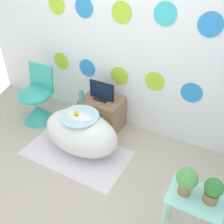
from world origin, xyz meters
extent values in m
plane|color=#BCB29E|center=(0.00, 0.00, 0.00)|extent=(12.00, 12.00, 0.00)
cube|color=white|center=(0.00, 1.65, 1.30)|extent=(4.37, 0.04, 2.60)
cylinder|color=#B2D633|center=(-0.95, 1.62, 0.72)|extent=(0.25, 0.01, 0.25)
cylinder|color=#2D8CE0|center=(-0.51, 1.62, 0.71)|extent=(0.25, 0.01, 0.25)
cylinder|color=#B2D633|center=(-0.02, 1.62, 0.72)|extent=(0.25, 0.01, 0.25)
cylinder|color=#B2D633|center=(0.46, 1.62, 0.76)|extent=(0.25, 0.01, 0.25)
cylinder|color=#2D8CE0|center=(0.91, 1.62, 0.73)|extent=(0.25, 0.01, 0.25)
cylinder|color=#B2D633|center=(-0.92, 1.62, 1.49)|extent=(0.25, 0.01, 0.25)
cylinder|color=#2D8CE0|center=(-0.50, 1.62, 1.50)|extent=(0.25, 0.01, 0.25)
cylinder|color=#B2D633|center=(-0.01, 1.62, 1.50)|extent=(0.25, 0.01, 0.25)
cylinder|color=#3DC6D6|center=(0.49, 1.62, 1.55)|extent=(0.25, 0.01, 0.25)
cylinder|color=#2D8CE0|center=(0.95, 1.62, 1.51)|extent=(0.25, 0.01, 0.25)
cube|color=silver|center=(-0.16, 0.79, 0.00)|extent=(1.27, 0.73, 0.01)
ellipsoid|color=white|center=(-0.13, 0.87, 0.27)|extent=(0.95, 0.55, 0.54)
cylinder|color=#B2DBEA|center=(-0.13, 0.87, 0.52)|extent=(0.45, 0.45, 0.01)
sphere|color=yellow|center=(-0.16, 0.85, 0.57)|extent=(0.06, 0.06, 0.06)
sphere|color=yellow|center=(-0.16, 0.84, 0.59)|extent=(0.04, 0.04, 0.04)
cone|color=orange|center=(-0.16, 0.82, 0.59)|extent=(0.02, 0.02, 0.02)
cone|color=#38B2A3|center=(-1.03, 1.10, 0.12)|extent=(0.44, 0.44, 0.23)
ellipsoid|color=#38B2A3|center=(-1.03, 1.10, 0.42)|extent=(0.46, 0.46, 0.16)
cube|color=#38B2A3|center=(-1.03, 1.27, 0.60)|extent=(0.39, 0.09, 0.37)
cube|color=#8E704C|center=(-0.16, 1.41, 0.22)|extent=(0.53, 0.38, 0.44)
cube|color=white|center=(-0.16, 1.22, 0.30)|extent=(0.45, 0.01, 0.12)
cube|color=black|center=(-0.16, 1.41, 0.45)|extent=(0.18, 0.12, 0.02)
cube|color=black|center=(-0.16, 1.41, 0.57)|extent=(0.35, 0.01, 0.24)
cube|color=#0F1E38|center=(-0.16, 1.40, 0.57)|extent=(0.33, 0.01, 0.22)
cylinder|color=#51B2AD|center=(-0.38, 1.27, 0.51)|extent=(0.07, 0.07, 0.14)
cylinder|color=#51B2AD|center=(-0.38, 1.27, 0.59)|extent=(0.04, 0.04, 0.02)
cube|color=#99E0D8|center=(1.30, 0.37, 0.57)|extent=(0.43, 0.30, 0.02)
cylinder|color=#99E0D8|center=(1.11, 0.24, 0.28)|extent=(0.03, 0.03, 0.56)
cylinder|color=#99E0D8|center=(1.11, 0.49, 0.28)|extent=(0.03, 0.03, 0.56)
cylinder|color=#99E0D8|center=(1.49, 0.49, 0.28)|extent=(0.03, 0.03, 0.56)
cylinder|color=#8C6B4C|center=(1.21, 0.36, 0.63)|extent=(0.10, 0.10, 0.09)
sphere|color=#4C9E4C|center=(1.21, 0.36, 0.74)|extent=(0.17, 0.17, 0.17)
cylinder|color=#8C6B4C|center=(1.40, 0.38, 0.62)|extent=(0.11, 0.11, 0.09)
sphere|color=#2D7A38|center=(1.40, 0.38, 0.73)|extent=(0.14, 0.14, 0.14)
camera|label=1|loc=(1.34, -1.05, 2.27)|focal=42.00mm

